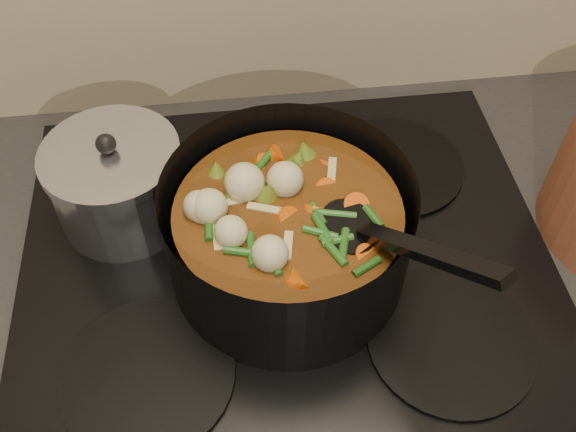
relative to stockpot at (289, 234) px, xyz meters
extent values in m
cube|color=brown|center=(0.00, 0.01, -0.56)|extent=(2.60, 0.60, 0.86)
cube|color=black|center=(0.00, 0.01, -0.11)|extent=(2.64, 0.64, 0.05)
cube|color=black|center=(0.00, 0.01, -0.07)|extent=(0.62, 0.54, 0.02)
cylinder|color=black|center=(-0.16, -0.12, -0.06)|extent=(0.18, 0.18, 0.01)
cylinder|color=black|center=(0.16, -0.12, -0.06)|extent=(0.18, 0.18, 0.01)
cylinder|color=black|center=(-0.16, 0.14, -0.06)|extent=(0.18, 0.18, 0.01)
cylinder|color=black|center=(0.16, 0.14, -0.06)|extent=(0.18, 0.18, 0.01)
cylinder|color=black|center=(0.00, 0.00, 0.00)|extent=(0.34, 0.34, 0.13)
cylinder|color=black|center=(0.00, 0.00, -0.06)|extent=(0.26, 0.26, 0.01)
cylinder|color=#582C0F|center=(0.00, 0.00, -0.01)|extent=(0.24, 0.24, 0.09)
cylinder|color=orange|center=(0.04, 0.00, 0.04)|extent=(0.02, 0.03, 0.02)
cylinder|color=orange|center=(0.04, 0.05, 0.04)|extent=(0.04, 0.04, 0.02)
cylinder|color=orange|center=(-0.03, 0.09, 0.04)|extent=(0.04, 0.04, 0.02)
cylinder|color=orange|center=(-0.05, 0.02, 0.04)|extent=(0.03, 0.03, 0.02)
cylinder|color=orange|center=(-0.06, -0.05, 0.04)|extent=(0.03, 0.03, 0.02)
cylinder|color=orange|center=(0.00, -0.04, 0.04)|extent=(0.04, 0.04, 0.02)
cylinder|color=orange|center=(0.05, -0.04, 0.04)|extent=(0.03, 0.03, 0.02)
cylinder|color=orange|center=(0.09, 0.03, 0.04)|extent=(0.03, 0.03, 0.02)
cylinder|color=orange|center=(0.02, 0.05, 0.04)|extent=(0.04, 0.04, 0.02)
cylinder|color=orange|center=(-0.05, 0.06, 0.04)|extent=(0.04, 0.04, 0.02)
cylinder|color=orange|center=(-0.04, 0.00, 0.04)|extent=(0.03, 0.02, 0.02)
sphere|color=beige|center=(0.06, 0.00, 0.05)|extent=(0.04, 0.04, 0.04)
sphere|color=beige|center=(0.01, 0.06, 0.05)|extent=(0.04, 0.04, 0.04)
sphere|color=beige|center=(-0.05, 0.02, 0.05)|extent=(0.04, 0.04, 0.04)
sphere|color=beige|center=(-0.03, -0.05, 0.05)|extent=(0.04, 0.04, 0.04)
sphere|color=beige|center=(0.05, -0.03, 0.05)|extent=(0.04, 0.04, 0.04)
sphere|color=beige|center=(0.04, 0.04, 0.05)|extent=(0.04, 0.04, 0.04)
cone|color=#64701C|center=(0.01, -0.08, 0.04)|extent=(0.04, 0.04, 0.03)
cone|color=#64701C|center=(0.07, 0.02, 0.04)|extent=(0.04, 0.04, 0.03)
cone|color=#64701C|center=(-0.02, 0.07, 0.04)|extent=(0.04, 0.04, 0.03)
cone|color=#64701C|center=(-0.07, -0.02, 0.04)|extent=(0.04, 0.04, 0.03)
cone|color=#64701C|center=(0.03, -0.07, 0.04)|extent=(0.04, 0.04, 0.03)
cylinder|color=#235D1B|center=(0.03, 0.03, 0.04)|extent=(0.01, 0.04, 0.01)
cylinder|color=#235D1B|center=(-0.01, 0.09, 0.04)|extent=(0.03, 0.03, 0.01)
cylinder|color=#235D1B|center=(-0.06, 0.05, 0.04)|extent=(0.04, 0.02, 0.01)
cylinder|color=#235D1B|center=(-0.06, -0.01, 0.04)|extent=(0.02, 0.04, 0.01)
cylinder|color=#235D1B|center=(-0.02, -0.03, 0.04)|extent=(0.02, 0.04, 0.01)
cylinder|color=#235D1B|center=(0.02, -0.09, 0.04)|extent=(0.04, 0.02, 0.01)
cylinder|color=#235D1B|center=(0.06, -0.04, 0.04)|extent=(0.03, 0.03, 0.01)
cylinder|color=#235D1B|center=(0.06, 0.02, 0.04)|extent=(0.01, 0.04, 0.01)
cylinder|color=#235D1B|center=(0.02, 0.04, 0.04)|extent=(0.03, 0.03, 0.01)
cylinder|color=#235D1B|center=(-0.03, 0.09, 0.04)|extent=(0.04, 0.02, 0.01)
cylinder|color=#235D1B|center=(-0.07, 0.03, 0.04)|extent=(0.02, 0.04, 0.01)
cylinder|color=#235D1B|center=(-0.05, -0.02, 0.04)|extent=(0.02, 0.04, 0.01)
cylinder|color=#235D1B|center=(-0.01, -0.04, 0.04)|extent=(0.04, 0.02, 0.01)
cylinder|color=#235D1B|center=(0.04, -0.08, 0.04)|extent=(0.03, 0.03, 0.01)
cube|color=tan|center=(-0.07, -0.01, 0.04)|extent=(0.04, 0.01, 0.00)
cube|color=tan|center=(0.01, -0.07, 0.04)|extent=(0.02, 0.04, 0.00)
cube|color=tan|center=(0.06, 0.01, 0.04)|extent=(0.04, 0.03, 0.00)
cube|color=tan|center=(-0.02, 0.06, 0.04)|extent=(0.03, 0.03, 0.00)
cube|color=tan|center=(-0.06, -0.02, 0.04)|extent=(0.03, 0.04, 0.00)
ellipsoid|color=black|center=(0.06, -0.03, 0.04)|extent=(0.07, 0.08, 0.01)
cube|color=black|center=(0.11, -0.10, 0.09)|extent=(0.10, 0.15, 0.10)
cylinder|color=silver|center=(-0.19, 0.11, -0.01)|extent=(0.15, 0.15, 0.10)
cylinder|color=silver|center=(-0.19, 0.11, 0.04)|extent=(0.16, 0.16, 0.01)
sphere|color=black|center=(-0.19, 0.11, 0.06)|extent=(0.02, 0.02, 0.02)
camera|label=1|loc=(-0.05, -0.43, 0.55)|focal=40.00mm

